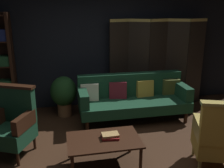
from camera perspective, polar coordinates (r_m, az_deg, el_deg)
ground_plane at (r=3.90m, az=2.49°, el=-16.98°), size 10.00×10.00×0.00m
back_wall at (r=5.69m, az=-3.41°, el=9.18°), size 7.20×0.10×2.80m
folding_screen at (r=5.77m, az=9.98°, el=4.88°), size 2.13×0.37×1.90m
velvet_couch at (r=5.08m, az=4.58°, el=-2.81°), size 2.12×0.78×0.88m
coffee_table at (r=3.65m, az=-1.81°, el=-12.69°), size 1.00×0.64×0.42m
armchair_gilt_accent at (r=3.82m, az=22.26°, el=-10.65°), size 0.74×0.73×1.04m
armchair_wing_left at (r=4.17m, az=-21.03°, el=-8.11°), size 0.77×0.77×1.04m
potted_plant at (r=5.29m, az=-10.59°, el=-2.03°), size 0.53×0.53×0.82m
book_red_leather at (r=3.65m, az=-0.39°, el=-11.56°), size 0.25×0.21×0.03m
book_tan_leather at (r=3.63m, az=-0.39°, el=-11.12°), size 0.24×0.16×0.03m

